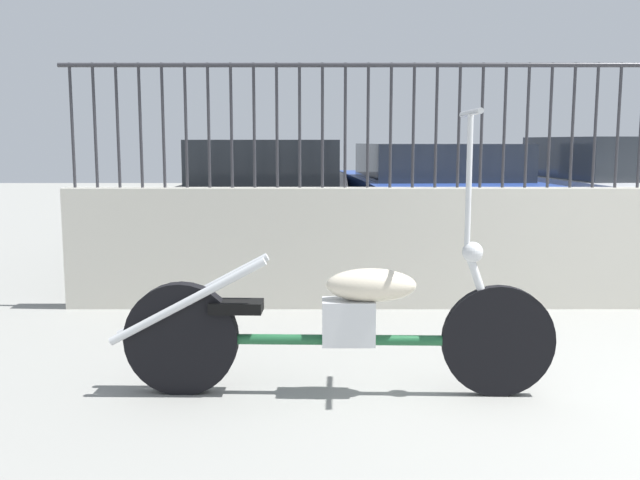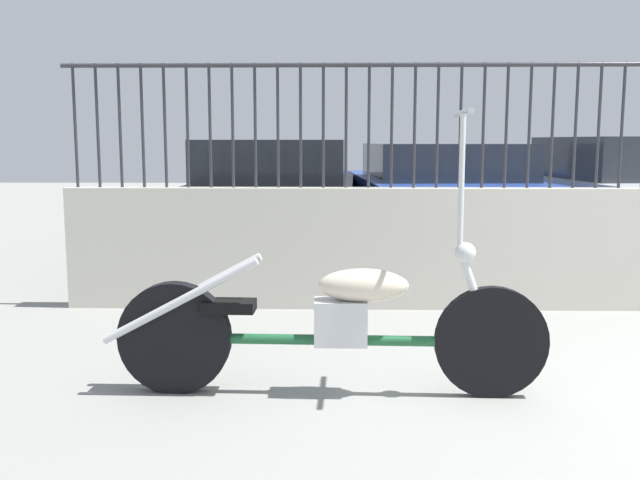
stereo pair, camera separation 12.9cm
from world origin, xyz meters
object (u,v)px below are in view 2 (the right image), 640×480
at_px(car_blue, 439,198).
at_px(car_silver, 622,195).
at_px(car_black, 278,199).
at_px(motorcycle_green, 313,322).

height_order(car_blue, car_silver, car_silver).
xyz_separation_m(car_black, car_silver, (4.16, 0.60, 0.01)).
xyz_separation_m(car_blue, car_silver, (2.25, 0.18, 0.02)).
relative_size(motorcycle_green, car_blue, 0.54).
distance_m(motorcycle_green, car_black, 4.50).
xyz_separation_m(motorcycle_green, car_silver, (3.61, 5.06, 0.31)).
bearing_deg(car_black, car_blue, -76.03).
distance_m(car_black, car_blue, 1.95).
distance_m(motorcycle_green, car_blue, 5.07).
bearing_deg(motorcycle_green, car_black, 98.53).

